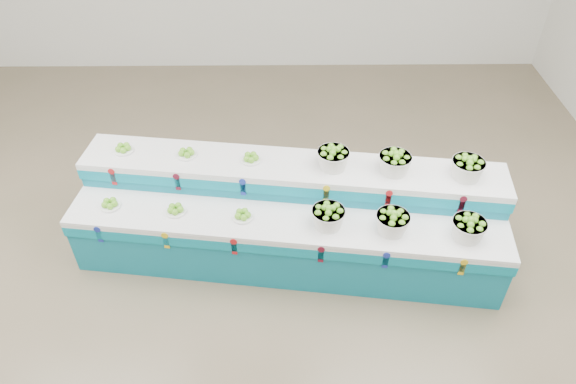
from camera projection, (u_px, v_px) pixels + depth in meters
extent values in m
plane|color=brown|center=(229.00, 290.00, 5.48)|extent=(10.00, 10.00, 0.00)
cylinder|color=white|center=(110.00, 203.00, 5.36)|extent=(0.24, 0.24, 0.09)
cylinder|color=white|center=(175.00, 209.00, 5.30)|extent=(0.24, 0.24, 0.09)
cylinder|color=white|center=(243.00, 215.00, 5.24)|extent=(0.24, 0.24, 0.09)
cylinder|color=white|center=(123.00, 148.00, 5.58)|extent=(0.24, 0.24, 0.09)
cylinder|color=white|center=(186.00, 153.00, 5.52)|extent=(0.24, 0.24, 0.09)
cylinder|color=white|center=(251.00, 157.00, 5.46)|extent=(0.24, 0.24, 0.09)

